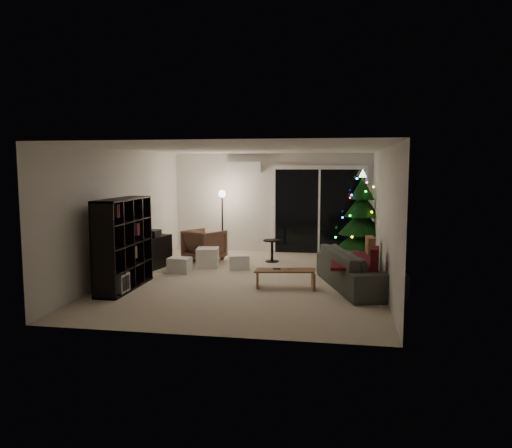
{
  "coord_description": "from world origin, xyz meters",
  "views": [
    {
      "loc": [
        1.73,
        -9.26,
        2.16
      ],
      "look_at": [
        0.1,
        0.3,
        1.05
      ],
      "focal_mm": 35.0,
      "sensor_mm": 36.0,
      "label": 1
    }
  ],
  "objects_px": {
    "media_cabinet": "(151,253)",
    "christmas_tree": "(362,216)",
    "sofa": "(358,269)",
    "bookshelf": "(113,244)",
    "armchair": "(204,245)",
    "coffee_table": "(285,279)"
  },
  "relations": [
    {
      "from": "sofa",
      "to": "coffee_table",
      "type": "height_order",
      "value": "sofa"
    },
    {
      "from": "christmas_tree",
      "to": "sofa",
      "type": "bearing_deg",
      "value": -93.51
    },
    {
      "from": "media_cabinet",
      "to": "armchair",
      "type": "height_order",
      "value": "armchair"
    },
    {
      "from": "sofa",
      "to": "christmas_tree",
      "type": "distance_m",
      "value": 2.64
    },
    {
      "from": "sofa",
      "to": "christmas_tree",
      "type": "bearing_deg",
      "value": -20.78
    },
    {
      "from": "coffee_table",
      "to": "christmas_tree",
      "type": "relative_size",
      "value": 0.51
    },
    {
      "from": "bookshelf",
      "to": "armchair",
      "type": "relative_size",
      "value": 2.03
    },
    {
      "from": "media_cabinet",
      "to": "bookshelf",
      "type": "bearing_deg",
      "value": -79.55
    },
    {
      "from": "bookshelf",
      "to": "sofa",
      "type": "height_order",
      "value": "bookshelf"
    },
    {
      "from": "armchair",
      "to": "coffee_table",
      "type": "distance_m",
      "value": 3.2
    },
    {
      "from": "armchair",
      "to": "sofa",
      "type": "bearing_deg",
      "value": 176.44
    },
    {
      "from": "media_cabinet",
      "to": "armchair",
      "type": "relative_size",
      "value": 1.37
    },
    {
      "from": "armchair",
      "to": "coffee_table",
      "type": "height_order",
      "value": "armchair"
    },
    {
      "from": "media_cabinet",
      "to": "christmas_tree",
      "type": "xyz_separation_m",
      "value": [
        4.46,
        1.52,
        0.71
      ]
    },
    {
      "from": "media_cabinet",
      "to": "christmas_tree",
      "type": "height_order",
      "value": "christmas_tree"
    },
    {
      "from": "bookshelf",
      "to": "christmas_tree",
      "type": "relative_size",
      "value": 0.77
    },
    {
      "from": "coffee_table",
      "to": "christmas_tree",
      "type": "bearing_deg",
      "value": 53.26
    },
    {
      "from": "bookshelf",
      "to": "christmas_tree",
      "type": "distance_m",
      "value": 5.55
    },
    {
      "from": "media_cabinet",
      "to": "christmas_tree",
      "type": "relative_size",
      "value": 0.52
    },
    {
      "from": "coffee_table",
      "to": "bookshelf",
      "type": "bearing_deg",
      "value": -179.83
    },
    {
      "from": "media_cabinet",
      "to": "christmas_tree",
      "type": "distance_m",
      "value": 4.76
    },
    {
      "from": "armchair",
      "to": "sofa",
      "type": "xyz_separation_m",
      "value": [
        3.43,
        -2.12,
        -0.02
      ]
    }
  ]
}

